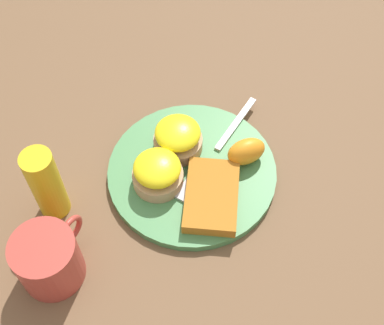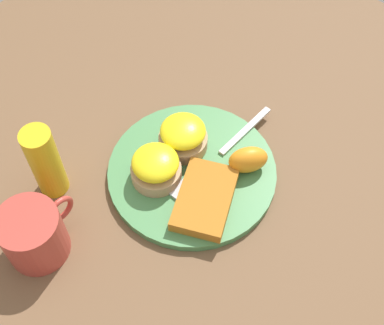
{
  "view_description": "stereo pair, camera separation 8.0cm",
  "coord_description": "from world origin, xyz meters",
  "px_view_note": "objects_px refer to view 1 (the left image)",
  "views": [
    {
      "loc": [
        -0.38,
        -0.23,
        0.7
      ],
      "look_at": [
        0.0,
        0.0,
        0.03
      ],
      "focal_mm": 50.0,
      "sensor_mm": 36.0,
      "label": 1
    },
    {
      "loc": [
        -0.33,
        -0.29,
        0.7
      ],
      "look_at": [
        0.0,
        0.0,
        0.03
      ],
      "focal_mm": 50.0,
      "sensor_mm": 36.0,
      "label": 2
    }
  ],
  "objects_px": {
    "sandwich_benedict_left": "(178,138)",
    "cup": "(49,259)",
    "sandwich_benedict_right": "(158,173)",
    "hashbrown_patty": "(212,196)",
    "fork": "(214,154)",
    "condiment_bottle": "(46,184)",
    "orange_wedge": "(246,152)"
  },
  "relations": [
    {
      "from": "sandwich_benedict_right",
      "to": "condiment_bottle",
      "type": "height_order",
      "value": "condiment_bottle"
    },
    {
      "from": "hashbrown_patty",
      "to": "cup",
      "type": "relative_size",
      "value": 1.03
    },
    {
      "from": "sandwich_benedict_right",
      "to": "condiment_bottle",
      "type": "distance_m",
      "value": 0.16
    },
    {
      "from": "sandwich_benedict_left",
      "to": "fork",
      "type": "distance_m",
      "value": 0.06
    },
    {
      "from": "fork",
      "to": "cup",
      "type": "relative_size",
      "value": 1.98
    },
    {
      "from": "fork",
      "to": "condiment_bottle",
      "type": "bearing_deg",
      "value": 140.81
    },
    {
      "from": "sandwich_benedict_left",
      "to": "hashbrown_patty",
      "type": "height_order",
      "value": "sandwich_benedict_left"
    },
    {
      "from": "cup",
      "to": "condiment_bottle",
      "type": "distance_m",
      "value": 0.11
    },
    {
      "from": "sandwich_benedict_left",
      "to": "hashbrown_patty",
      "type": "distance_m",
      "value": 0.11
    },
    {
      "from": "cup",
      "to": "condiment_bottle",
      "type": "xyz_separation_m",
      "value": [
        0.08,
        0.06,
        0.02
      ]
    },
    {
      "from": "sandwich_benedict_right",
      "to": "hashbrown_patty",
      "type": "height_order",
      "value": "sandwich_benedict_right"
    },
    {
      "from": "orange_wedge",
      "to": "cup",
      "type": "distance_m",
      "value": 0.32
    },
    {
      "from": "sandwich_benedict_right",
      "to": "sandwich_benedict_left",
      "type": "bearing_deg",
      "value": 6.44
    },
    {
      "from": "fork",
      "to": "condiment_bottle",
      "type": "xyz_separation_m",
      "value": [
        -0.2,
        0.16,
        0.05
      ]
    },
    {
      "from": "sandwich_benedict_left",
      "to": "orange_wedge",
      "type": "height_order",
      "value": "sandwich_benedict_left"
    },
    {
      "from": "sandwich_benedict_right",
      "to": "fork",
      "type": "distance_m",
      "value": 0.1
    },
    {
      "from": "cup",
      "to": "condiment_bottle",
      "type": "bearing_deg",
      "value": 38.36
    },
    {
      "from": "fork",
      "to": "condiment_bottle",
      "type": "relative_size",
      "value": 1.75
    },
    {
      "from": "hashbrown_patty",
      "to": "fork",
      "type": "height_order",
      "value": "hashbrown_patty"
    },
    {
      "from": "condiment_bottle",
      "to": "fork",
      "type": "bearing_deg",
      "value": -39.19
    },
    {
      "from": "sandwich_benedict_left",
      "to": "cup",
      "type": "xyz_separation_m",
      "value": [
        -0.26,
        0.04,
        0.0
      ]
    },
    {
      "from": "orange_wedge",
      "to": "fork",
      "type": "distance_m",
      "value": 0.05
    },
    {
      "from": "cup",
      "to": "sandwich_benedict_left",
      "type": "bearing_deg",
      "value": -8.79
    },
    {
      "from": "condiment_bottle",
      "to": "sandwich_benedict_right",
      "type": "bearing_deg",
      "value": -45.63
    },
    {
      "from": "hashbrown_patty",
      "to": "fork",
      "type": "relative_size",
      "value": 0.52
    },
    {
      "from": "sandwich_benedict_left",
      "to": "sandwich_benedict_right",
      "type": "height_order",
      "value": "same"
    },
    {
      "from": "sandwich_benedict_right",
      "to": "cup",
      "type": "bearing_deg",
      "value": 165.83
    },
    {
      "from": "orange_wedge",
      "to": "cup",
      "type": "relative_size",
      "value": 0.52
    },
    {
      "from": "sandwich_benedict_right",
      "to": "orange_wedge",
      "type": "bearing_deg",
      "value": -42.38
    },
    {
      "from": "sandwich_benedict_left",
      "to": "condiment_bottle",
      "type": "bearing_deg",
      "value": 149.83
    },
    {
      "from": "orange_wedge",
      "to": "condiment_bottle",
      "type": "bearing_deg",
      "value": 135.9
    },
    {
      "from": "sandwich_benedict_left",
      "to": "cup",
      "type": "relative_size",
      "value": 0.66
    }
  ]
}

